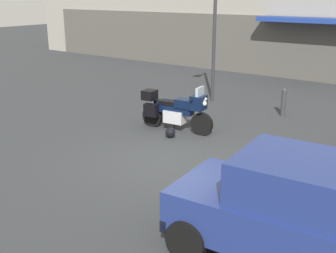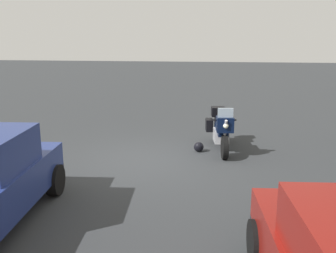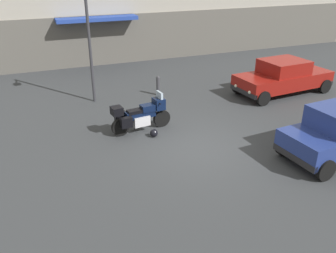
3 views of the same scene
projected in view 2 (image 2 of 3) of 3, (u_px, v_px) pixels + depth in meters
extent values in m
plane|color=#2D3033|center=(146.00, 161.00, 9.88)|extent=(80.00, 80.00, 0.00)
cylinder|color=black|center=(225.00, 147.00, 10.01)|extent=(0.65, 0.21, 0.64)
cylinder|color=black|center=(218.00, 132.00, 11.58)|extent=(0.65, 0.21, 0.64)
cylinder|color=#B7B7BC|center=(225.00, 131.00, 9.93)|extent=(0.33, 0.11, 0.68)
cube|color=#B7B7BC|center=(221.00, 136.00, 10.81)|extent=(0.64, 0.46, 0.36)
cube|color=black|center=(221.00, 127.00, 10.76)|extent=(1.12, 0.40, 0.28)
cube|color=black|center=(223.00, 124.00, 10.42)|extent=(0.55, 0.40, 0.24)
cube|color=black|center=(221.00, 121.00, 10.92)|extent=(0.59, 0.36, 0.12)
cube|color=black|center=(225.00, 124.00, 9.99)|extent=(0.41, 0.48, 0.40)
cube|color=#8C9EAD|center=(225.00, 113.00, 9.88)|extent=(0.12, 0.41, 0.28)
sphere|color=#EAEACC|center=(226.00, 126.00, 9.81)|extent=(0.14, 0.14, 0.14)
cylinder|color=black|center=(225.00, 120.00, 10.04)|extent=(0.11, 0.62, 0.04)
cylinder|color=#B7B7BC|center=(225.00, 134.00, 11.42)|extent=(0.56, 0.15, 0.09)
cube|color=black|center=(228.00, 125.00, 11.40)|extent=(0.42, 0.24, 0.36)
cube|color=black|center=(209.00, 125.00, 11.41)|extent=(0.42, 0.24, 0.36)
cube|color=black|center=(218.00, 111.00, 11.53)|extent=(0.40, 0.44, 0.28)
cylinder|color=black|center=(226.00, 143.00, 11.02)|extent=(0.04, 0.13, 0.29)
sphere|color=black|center=(199.00, 147.00, 10.69)|extent=(0.28, 0.28, 0.28)
cube|color=#8C9EAD|center=(0.00, 139.00, 7.02)|extent=(0.16, 1.39, 0.51)
cube|color=black|center=(26.00, 168.00, 8.15)|extent=(0.24, 1.64, 0.20)
cylinder|color=black|center=(55.00, 180.00, 7.74)|extent=(0.65, 0.27, 0.64)
cube|color=black|center=(309.00, 224.00, 5.73)|extent=(0.26, 1.76, 0.20)
cylinder|color=black|center=(258.00, 242.00, 5.41)|extent=(0.66, 0.27, 0.64)
sphere|color=silver|center=(277.00, 214.00, 5.77)|extent=(0.14, 0.14, 0.14)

